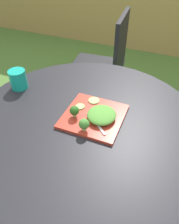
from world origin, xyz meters
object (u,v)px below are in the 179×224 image
Objects in this scene: salad_plate at (94,116)px; fork at (95,121)px; drinking_glass at (18,80)px; patio_chair at (106,60)px.

fork is (0.02, -0.04, 0.01)m from salad_plate.
fork is (0.49, -0.11, -0.03)m from drinking_glass.
drinking_glass is 0.82× the size of fork.
salad_plate is 2.59× the size of drinking_glass.
salad_plate is 2.14× the size of fork.
patio_chair reaches higher than salad_plate.
drinking_glass is 0.50m from fork.
fork reaches higher than salad_plate.
drinking_glass is at bearing 166.96° from fork.
drinking_glass is at bearing -105.81° from patio_chair.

